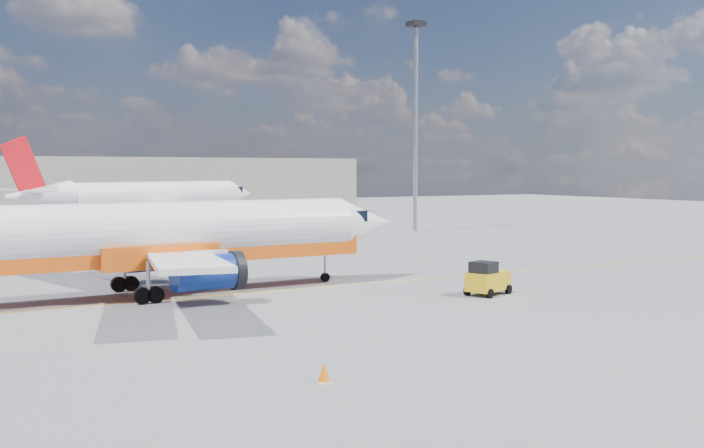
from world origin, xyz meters
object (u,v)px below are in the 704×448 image
main_jet (152,236)px  gse_tug (487,279)px  second_jet (149,198)px  traffic_cone (324,373)px

main_jet → gse_tug: main_jet is taller
second_jet → traffic_cone: bearing=-121.4°
main_jet → gse_tug: 17.14m
main_jet → gse_tug: (15.08, -7.82, -2.21)m
gse_tug → traffic_cone: 18.26m
main_jet → traffic_cone: size_ratio=48.07×
gse_tug → main_jet: bearing=131.2°
main_jet → second_jet: (11.67, 46.92, 0.18)m
gse_tug → traffic_cone: size_ratio=4.41×
second_jet → traffic_cone: (-11.32, -65.51, -2.91)m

